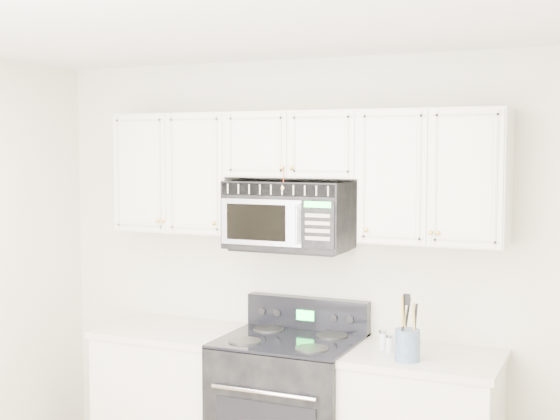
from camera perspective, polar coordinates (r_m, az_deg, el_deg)
The scene contains 8 objects.
room at distance 3.34m, azimuth -9.09°, elevation -8.55°, with size 3.51×3.51×2.61m.
base_cabinet_left at distance 5.16m, azimuth -7.77°, elevation -13.87°, with size 0.86×0.65×0.92m.
range at distance 4.77m, azimuth 0.69°, elevation -14.65°, with size 0.79×0.72×1.13m.
upper_cabinets at distance 4.67m, azimuth 1.41°, elevation 3.08°, with size 2.44×0.37×0.75m.
microwave at distance 4.68m, azimuth 0.63°, elevation -0.35°, with size 0.73×0.42×0.41m.
utensil_crock at distance 4.27m, azimuth 9.30°, elevation -9.59°, with size 0.13×0.13×0.36m.
shaker_salt at distance 4.49m, azimuth 7.54°, elevation -9.36°, with size 0.05×0.05×0.11m.
shaker_pepper at distance 4.43m, azimuth 8.01°, elevation -9.64°, with size 0.04×0.04×0.10m.
Camera 1 is at (1.77, -2.73, 2.05)m, focal length 50.00 mm.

